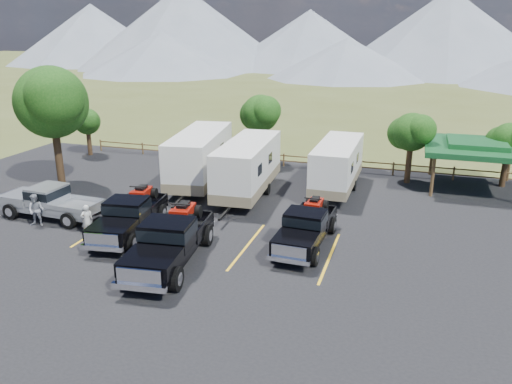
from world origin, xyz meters
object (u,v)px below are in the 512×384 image
(pavilion, at_px, (476,147))
(trailer_left, at_px, (200,158))
(trailer_center, at_px, (248,168))
(trailer_right, at_px, (337,166))
(pickup_silver, at_px, (51,202))
(rig_left, at_px, (130,214))
(tree_big_nw, at_px, (51,102))
(person_a, at_px, (87,220))
(person_b, at_px, (36,210))
(rig_center, at_px, (171,239))
(rig_right, at_px, (306,226))

(pavilion, distance_m, trailer_left, 17.74)
(trailer_center, bearing_deg, pavilion, 19.55)
(trailer_right, distance_m, pickup_silver, 17.10)
(trailer_right, bearing_deg, rig_left, -130.88)
(tree_big_nw, bearing_deg, pavilion, 17.34)
(pickup_silver, height_order, person_a, pickup_silver)
(pavilion, relative_size, trailer_left, 0.61)
(rig_left, bearing_deg, person_a, -159.23)
(rig_left, distance_m, trailer_center, 8.46)
(pickup_silver, xyz_separation_m, person_b, (0.04, -1.18, -0.08))
(trailer_left, bearing_deg, trailer_right, 1.19)
(rig_center, xyz_separation_m, trailer_center, (0.24, 9.94, 0.66))
(pavilion, distance_m, trailer_center, 14.63)
(trailer_left, xyz_separation_m, person_b, (-5.30, -9.25, -0.97))
(tree_big_nw, height_order, person_a, tree_big_nw)
(trailer_left, bearing_deg, pickup_silver, -132.26)
(pickup_silver, height_order, person_b, pickup_silver)
(pavilion, relative_size, pickup_silver, 1.01)
(tree_big_nw, height_order, pickup_silver, tree_big_nw)
(tree_big_nw, relative_size, rig_left, 1.20)
(tree_big_nw, distance_m, pavilion, 26.91)
(rig_right, bearing_deg, person_a, -165.73)
(person_b, bearing_deg, trailer_right, 24.23)
(rig_left, bearing_deg, trailer_center, 55.56)
(trailer_left, relative_size, person_a, 6.18)
(rig_center, bearing_deg, trailer_right, 59.96)
(person_a, relative_size, person_b, 0.95)
(tree_big_nw, xyz_separation_m, trailer_center, (12.12, 2.25, -3.79))
(tree_big_nw, height_order, rig_center, tree_big_nw)
(trailer_center, bearing_deg, pickup_silver, -145.54)
(trailer_right, bearing_deg, rig_right, -89.93)
(tree_big_nw, relative_size, person_a, 4.76)
(tree_big_nw, bearing_deg, rig_left, -32.33)
(trailer_center, relative_size, trailer_right, 1.09)
(rig_right, bearing_deg, rig_left, -169.57)
(trailer_center, bearing_deg, trailer_left, 160.70)
(rig_center, bearing_deg, trailer_left, 100.50)
(rig_left, xyz_separation_m, trailer_right, (8.89, 10.11, 0.62))
(pavilion, relative_size, rig_left, 0.95)
(rig_right, xyz_separation_m, trailer_left, (-8.73, 7.28, 0.88))
(rig_left, height_order, trailer_center, trailer_center)
(pavilion, distance_m, rig_left, 21.78)
(pavilion, xyz_separation_m, rig_left, (-17.18, -13.27, -1.74))
(pavilion, bearing_deg, trailer_right, -159.16)
(pavilion, relative_size, trailer_right, 0.69)
(person_b, bearing_deg, trailer_left, 46.96)
(pavilion, height_order, person_b, pavilion)
(tree_big_nw, relative_size, trailer_left, 0.77)
(trailer_right, xyz_separation_m, pickup_silver, (-14.13, -9.60, -0.69))
(rig_left, relative_size, person_a, 3.95)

